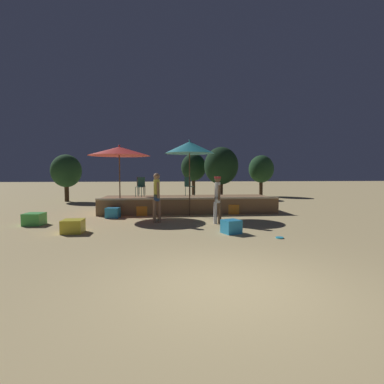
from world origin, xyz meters
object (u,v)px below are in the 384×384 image
at_px(cube_seat_0, 73,226).
at_px(cube_seat_5, 231,227).
at_px(cube_seat_2, 233,209).
at_px(background_tree_1, 221,166).
at_px(bistro_chair_2, 141,185).
at_px(frisbee_disc, 280,238).
at_px(bistro_chair_1, 140,184).
at_px(cube_seat_4, 113,213).
at_px(patio_umbrella_1, 190,148).
at_px(patio_umbrella_0, 119,151).
at_px(person_0, 157,195).
at_px(background_tree_2, 66,171).
at_px(bistro_chair_0, 189,185).
at_px(background_tree_3, 194,167).
at_px(cube_seat_1, 142,210).
at_px(cube_seat_3, 34,219).
at_px(person_1, 218,197).
at_px(background_tree_0, 261,169).

bearing_deg(cube_seat_0, cube_seat_5, -6.54).
distance_m(cube_seat_2, background_tree_1, 9.29).
bearing_deg(bistro_chair_2, frisbee_disc, -33.09).
height_order(bistro_chair_1, background_tree_1, background_tree_1).
bearing_deg(cube_seat_4, patio_umbrella_1, 5.11).
bearing_deg(frisbee_disc, background_tree_1, 85.50).
xyz_separation_m(patio_umbrella_1, bistro_chair_2, (-2.19, 1.11, -1.65)).
bearing_deg(patio_umbrella_1, patio_umbrella_0, 174.03).
bearing_deg(person_0, background_tree_2, 106.28).
height_order(cube_seat_0, cube_seat_5, cube_seat_5).
distance_m(bistro_chair_0, bistro_chair_1, 2.56).
xyz_separation_m(cube_seat_5, person_0, (-2.33, 2.22, 0.84)).
distance_m(patio_umbrella_1, background_tree_3, 11.68).
distance_m(cube_seat_1, person_0, 2.41).
distance_m(patio_umbrella_0, cube_seat_3, 4.34).
bearing_deg(bistro_chair_2, cube_seat_0, -90.97).
relative_size(cube_seat_1, frisbee_disc, 2.49).
relative_size(patio_umbrella_0, frisbee_disc, 13.78).
bearing_deg(person_0, cube_seat_1, 90.50).
xyz_separation_m(cube_seat_4, person_1, (4.09, -1.87, 0.78)).
distance_m(cube_seat_0, person_0, 3.18).
bearing_deg(cube_seat_3, background_tree_1, 50.87).
bearing_deg(cube_seat_4, background_tree_1, 55.88).
xyz_separation_m(cube_seat_2, cube_seat_3, (-7.83, -2.19, -0.01)).
bearing_deg(patio_umbrella_0, cube_seat_1, 4.45).
relative_size(cube_seat_5, background_tree_1, 0.17).
bearing_deg(bistro_chair_2, person_0, -53.91).
bearing_deg(cube_seat_5, person_0, 136.42).
bearing_deg(background_tree_1, background_tree_3, 129.83).
distance_m(cube_seat_2, cube_seat_3, 8.13).
relative_size(cube_seat_1, cube_seat_5, 0.87).
distance_m(background_tree_1, background_tree_2, 10.90).
relative_size(bistro_chair_1, background_tree_1, 0.24).
distance_m(cube_seat_0, cube_seat_4, 3.20).
height_order(cube_seat_0, person_0, person_0).
distance_m(cube_seat_5, bistro_chair_0, 5.37).
xyz_separation_m(patio_umbrella_1, background_tree_2, (-7.42, 7.29, -0.98)).
height_order(bistro_chair_1, background_tree_3, background_tree_3).
xyz_separation_m(bistro_chair_0, background_tree_2, (-7.49, 6.09, 0.67)).
bearing_deg(patio_umbrella_1, background_tree_0, 57.16).
bearing_deg(bistro_chair_0, bistro_chair_2, 47.54).
height_order(person_0, bistro_chair_0, person_0).
bearing_deg(cube_seat_3, bistro_chair_0, 27.16).
xyz_separation_m(cube_seat_0, cube_seat_4, (0.73, 3.12, 0.00)).
xyz_separation_m(bistro_chair_0, background_tree_0, (6.73, 9.33, 0.85)).
xyz_separation_m(person_1, bistro_chair_1, (-3.15, 4.32, 0.33)).
bearing_deg(cube_seat_2, frisbee_disc, -88.65).
bearing_deg(bistro_chair_0, person_0, 108.87).
bearing_deg(bistro_chair_1, patio_umbrella_1, -122.69).
height_order(cube_seat_3, bistro_chair_0, bistro_chair_0).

